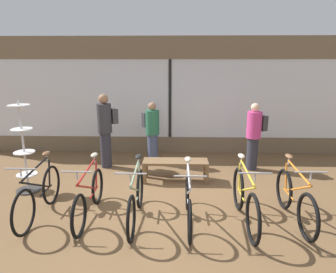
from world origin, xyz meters
The scene contains 13 objects.
ground_plane centered at (0.00, 0.00, 0.00)m, with size 24.00×24.00×0.00m, color brown.
shop_back_wall centered at (0.00, 3.37, 1.64)m, with size 12.00×0.08×3.20m.
bicycle_far_left centered at (-2.09, -0.40, 0.40)m, with size 0.46×1.73×1.04m.
bicycle_left centered at (-1.25, -0.40, 0.37)m, with size 0.46×1.73×1.01m.
bicycle_center_left centered at (-0.46, -0.50, 0.39)m, with size 0.46×1.74×1.03m.
bicycle_center_right centered at (0.38, -0.53, 0.37)m, with size 0.46×1.66×1.00m.
bicycle_right centered at (1.28, -0.52, 0.41)m, with size 0.46×1.79×1.06m.
bicycle_far_right centered at (2.10, -0.43, 0.39)m, with size 0.46×1.71×1.04m.
accessory_rack centered at (-2.80, 0.62, 0.75)m, with size 0.48×0.48×1.84m.
display_bench centered at (0.17, 1.22, 0.38)m, with size 1.40×0.44×0.47m.
customer_near_rack centered at (-1.53, 2.07, 0.98)m, with size 0.56×0.51×1.80m.
customer_by_window centered at (2.02, 2.01, 0.87)m, with size 0.56×0.47×1.61m.
customer_mid_floor centered at (-0.43, 2.39, 0.84)m, with size 0.53×0.56×1.57m.
Camera 1 is at (0.18, -4.91, 2.55)m, focal length 32.00 mm.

